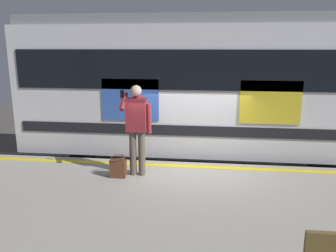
{
  "coord_description": "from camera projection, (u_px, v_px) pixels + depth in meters",
  "views": [
    {
      "loc": [
        -0.32,
        7.4,
        3.58
      ],
      "look_at": [
        0.55,
        0.3,
        1.9
      ],
      "focal_mm": 36.73,
      "sensor_mm": 36.0,
      "label": 1
    }
  ],
  "objects": [
    {
      "name": "ground_plane",
      "position": [
        193.0,
        203.0,
        8.0
      ],
      "size": [
        24.68,
        24.68,
        0.0
      ],
      "primitive_type": "plane",
      "color": "#4C4742"
    },
    {
      "name": "passenger",
      "position": [
        137.0,
        123.0,
        6.8
      ],
      "size": [
        0.57,
        0.55,
        1.83
      ],
      "color": "brown",
      "rests_on": "platform"
    },
    {
      "name": "train_carriage",
      "position": [
        201.0,
        83.0,
        9.17
      ],
      "size": [
        9.06,
        3.01,
        4.13
      ],
      "color": "silver",
      "rests_on": "ground"
    },
    {
      "name": "safety_line",
      "position": [
        193.0,
        167.0,
        7.49
      ],
      "size": [
        16.12,
        0.16,
        0.01
      ],
      "primitive_type": "cube",
      "color": "yellow",
      "rests_on": "platform"
    },
    {
      "name": "platform",
      "position": [
        185.0,
        247.0,
        5.38
      ],
      "size": [
        16.45,
        5.19,
        1.0
      ],
      "primitive_type": "cube",
      "color": "#9E998E",
      "rests_on": "ground"
    },
    {
      "name": "track_rail_far",
      "position": [
        197.0,
        163.0,
        10.46
      ],
      "size": [
        21.39,
        0.08,
        0.16
      ],
      "primitive_type": "cube",
      "color": "slate",
      "rests_on": "ground"
    },
    {
      "name": "handbag",
      "position": [
        118.0,
        168.0,
        6.88
      ],
      "size": [
        0.31,
        0.29,
        0.43
      ],
      "color": "#59331E",
      "rests_on": "platform"
    },
    {
      "name": "track_rail_near",
      "position": [
        195.0,
        181.0,
        9.07
      ],
      "size": [
        21.39,
        0.08,
        0.16
      ],
      "primitive_type": "cube",
      "color": "slate",
      "rests_on": "ground"
    }
  ]
}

